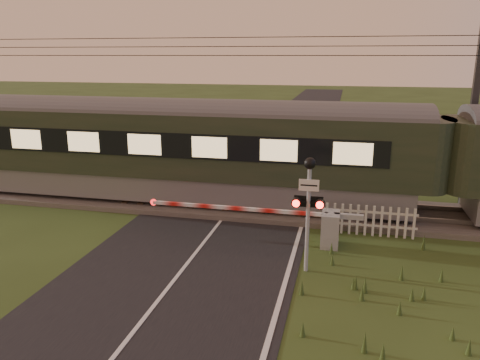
% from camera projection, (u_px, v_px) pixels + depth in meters
% --- Properties ---
extents(ground, '(160.00, 160.00, 0.00)m').
position_uv_depth(ground, '(170.00, 287.00, 11.50)').
color(ground, '#2E3F18').
rests_on(ground, ground).
extents(road, '(6.00, 140.00, 0.03)m').
position_uv_depth(road, '(167.00, 291.00, 11.28)').
color(road, black).
rests_on(road, ground).
extents(track_bed, '(140.00, 3.40, 0.39)m').
position_uv_depth(track_bed, '(233.00, 205.00, 17.60)').
color(track_bed, '#47423D').
rests_on(track_bed, ground).
extents(overhead_wires, '(120.00, 0.62, 0.62)m').
position_uv_depth(overhead_wires, '(232.00, 49.00, 16.14)').
color(overhead_wires, black).
rests_on(overhead_wires, ground).
extents(train, '(39.32, 2.71, 3.66)m').
position_uv_depth(train, '(444.00, 161.00, 15.50)').
color(train, slate).
rests_on(train, ground).
extents(boom_gate, '(6.63, 0.80, 1.06)m').
position_uv_depth(boom_gate, '(319.00, 226.00, 13.91)').
color(boom_gate, gray).
rests_on(boom_gate, ground).
extents(crossing_signal, '(0.78, 0.34, 3.06)m').
position_uv_depth(crossing_signal, '(309.00, 195.00, 11.81)').
color(crossing_signal, gray).
rests_on(crossing_signal, ground).
extents(picket_fence, '(2.89, 0.08, 0.99)m').
position_uv_depth(picket_fence, '(369.00, 220.00, 14.65)').
color(picket_fence, silver).
rests_on(picket_fence, ground).
extents(catenary_mast, '(0.23, 2.46, 7.28)m').
position_uv_depth(catenary_mast, '(475.00, 105.00, 16.90)').
color(catenary_mast, '#2D2D30').
rests_on(catenary_mast, ground).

